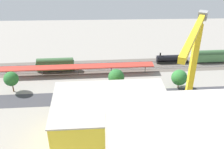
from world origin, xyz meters
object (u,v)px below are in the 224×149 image
street_tree_2 (179,78)px  freight_coach_far (55,64)px  parked_car_2 (146,101)px  parked_car_0 (187,99)px  platform_canopy_near (77,67)px  parked_car_6 (59,101)px  parked_car_4 (102,101)px  parked_car_5 (78,101)px  traffic_light (136,95)px  construction_building (111,121)px  parked_car_3 (125,100)px  box_truck_0 (137,102)px  box_truck_1 (142,104)px  parked_car_1 (165,98)px  box_truck_2 (81,104)px  tower_crane (189,82)px  street_tree_0 (116,77)px  passenger_coach (215,56)px  locomotive (172,59)px  street_tree_1 (11,79)px

street_tree_2 → freight_coach_far: bearing=-17.6°
parked_car_2 → parked_car_0: bearing=-177.9°
platform_canopy_near → parked_car_6: 22.02m
parked_car_4 → parked_car_5: parked_car_4 is taller
parked_car_4 → platform_canopy_near: bearing=-63.7°
platform_canopy_near → traffic_light: (-23.37, 22.87, 0.19)m
freight_coach_far → parked_car_4: 33.28m
parked_car_4 → construction_building: size_ratio=0.14×
parked_car_3 → box_truck_0: box_truck_0 is taller
parked_car_5 → box_truck_1: size_ratio=0.49×
parked_car_6 → parked_car_1: bearing=-179.5°
parked_car_0 → box_truck_2: (39.45, 3.20, 0.83)m
parked_car_1 → box_truck_2: box_truck_2 is taller
parked_car_5 → box_truck_0: size_ratio=0.49×
parked_car_2 → construction_building: construction_building is taller
street_tree_2 → tower_crane: bearing=75.7°
platform_canopy_near → parked_car_0: bearing=153.6°
parked_car_0 → box_truck_1: (17.83, 4.41, 1.01)m
street_tree_0 → box_truck_0: bearing=119.9°
passenger_coach → tower_crane: bearing=60.7°
passenger_coach → parked_car_2: size_ratio=4.25×
parked_car_5 → box_truck_0: bearing=172.4°
parked_car_2 → parked_car_6: (32.41, -0.70, 0.01)m
passenger_coach → parked_car_4: size_ratio=4.38×
tower_crane → street_tree_2: 40.50m
construction_building → street_tree_0: construction_building is taller
platform_canopy_near → box_truck_2: size_ratio=7.23×
locomotive → parked_car_0: (1.72, 31.71, -1.09)m
platform_canopy_near → street_tree_0: size_ratio=7.69×
platform_canopy_near → freight_coach_far: bearing=-22.5°
parked_car_2 → tower_crane: (-5.63, 25.16, 22.82)m
parked_car_0 → parked_car_1: 8.18m
parked_car_0 → box_truck_2: 39.59m
box_truck_2 → street_tree_2: street_tree_2 is taller
freight_coach_far → box_truck_2: bearing=115.0°
locomotive → street_tree_2: (2.90, 22.69, 2.89)m
parked_car_1 → parked_car_2: parked_car_1 is taller
box_truck_0 → street_tree_1: 49.10m
parked_car_6 → tower_crane: (-38.04, 25.86, 22.81)m
parked_car_1 → street_tree_0: 20.54m
parked_car_1 → parked_car_4: 23.94m
parked_car_1 → parked_car_2: (7.52, 1.06, -0.08)m
parked_car_3 → parked_car_6: (24.66, -0.32, 0.03)m
parked_car_0 → street_tree_0: 28.16m
locomotive → box_truck_0: bearing=58.7°
box_truck_1 → street_tree_2: (-16.65, -13.43, 2.98)m
passenger_coach → parked_car_0: size_ratio=4.08×
parked_car_4 → parked_car_6: 16.02m
locomotive → street_tree_1: (68.67, 23.22, 3.96)m
parked_car_2 → parked_car_4: bearing=-0.1°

